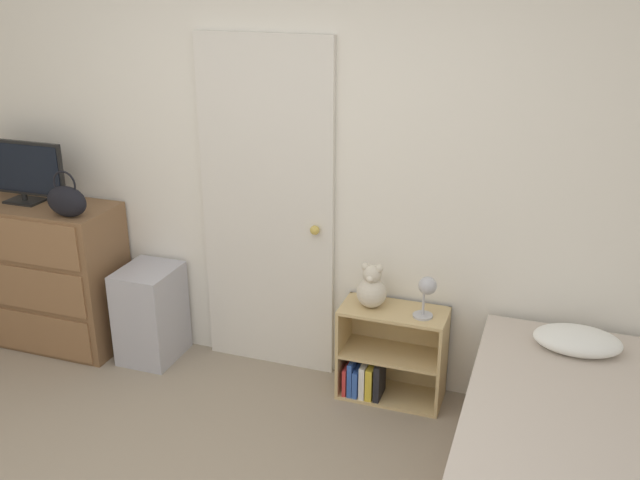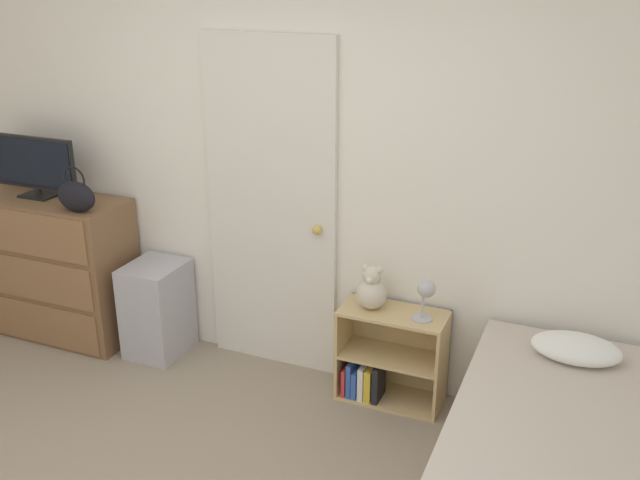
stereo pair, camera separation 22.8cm
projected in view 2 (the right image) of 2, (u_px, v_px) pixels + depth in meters
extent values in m
cube|color=white|center=(301.00, 169.00, 4.13)|extent=(10.00, 0.06, 2.55)
cube|color=silver|center=(271.00, 209.00, 4.24)|extent=(0.83, 0.04, 2.04)
sphere|color=gold|center=(317.00, 230.00, 4.12)|extent=(0.06, 0.06, 0.06)
cube|color=brown|center=(54.00, 266.00, 4.80)|extent=(1.10, 0.45, 0.97)
cube|color=#89613E|center=(36.00, 323.00, 4.72)|extent=(1.01, 0.01, 0.28)
cube|color=#89613E|center=(29.00, 279.00, 4.61)|extent=(1.01, 0.01, 0.28)
cube|color=#89613E|center=(21.00, 233.00, 4.49)|extent=(1.01, 0.01, 0.28)
cube|color=black|center=(39.00, 195.00, 4.65)|extent=(0.22, 0.16, 0.01)
cylinder|color=black|center=(38.00, 191.00, 4.64)|extent=(0.04, 0.04, 0.04)
cube|color=black|center=(34.00, 163.00, 4.57)|extent=(0.64, 0.02, 0.34)
cube|color=black|center=(33.00, 163.00, 4.56)|extent=(0.60, 0.01, 0.31)
ellipsoid|color=black|center=(76.00, 197.00, 4.34)|extent=(0.27, 0.12, 0.19)
torus|color=black|center=(74.00, 179.00, 4.30)|extent=(0.16, 0.01, 0.16)
cube|color=#ADADB7|center=(157.00, 309.00, 4.60)|extent=(0.34, 0.40, 0.61)
cube|color=tan|center=(344.00, 346.00, 4.20)|extent=(0.02, 0.29, 0.57)
cube|color=tan|center=(442.00, 366.00, 3.99)|extent=(0.02, 0.29, 0.57)
cube|color=tan|center=(390.00, 397.00, 4.19)|extent=(0.57, 0.29, 0.02)
cube|color=tan|center=(392.00, 356.00, 4.09)|extent=(0.57, 0.29, 0.02)
cube|color=tan|center=(394.00, 313.00, 3.99)|extent=(0.57, 0.29, 0.02)
cube|color=tan|center=(399.00, 345.00, 4.21)|extent=(0.60, 0.01, 0.57)
cube|color=red|center=(348.00, 378.00, 4.21)|extent=(0.02, 0.18, 0.17)
cube|color=#3359B2|center=(353.00, 376.00, 4.19)|extent=(0.03, 0.17, 0.21)
cube|color=#3359B2|center=(359.00, 379.00, 4.20)|extent=(0.03, 0.20, 0.17)
cube|color=white|center=(366.00, 378.00, 4.18)|extent=(0.03, 0.21, 0.21)
cube|color=gold|center=(373.00, 379.00, 4.17)|extent=(0.04, 0.23, 0.20)
cube|color=black|center=(379.00, 381.00, 4.12)|extent=(0.03, 0.17, 0.23)
sphere|color=beige|center=(372.00, 294.00, 4.01)|extent=(0.17, 0.17, 0.17)
sphere|color=beige|center=(372.00, 276.00, 3.96)|extent=(0.11, 0.11, 0.11)
sphere|color=silver|center=(369.00, 280.00, 3.93)|extent=(0.04, 0.04, 0.04)
sphere|color=beige|center=(366.00, 268.00, 3.96)|extent=(0.04, 0.04, 0.04)
sphere|color=beige|center=(379.00, 270.00, 3.94)|extent=(0.04, 0.04, 0.04)
cylinder|color=#B2B2B7|center=(422.00, 319.00, 3.90)|extent=(0.11, 0.11, 0.01)
cylinder|color=#B2B2B7|center=(423.00, 305.00, 3.87)|extent=(0.01, 0.01, 0.16)
sphere|color=#B2B2B7|center=(427.00, 288.00, 3.81)|extent=(0.10, 0.10, 0.10)
ellipsoid|color=white|center=(576.00, 348.00, 3.51)|extent=(0.43, 0.28, 0.12)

